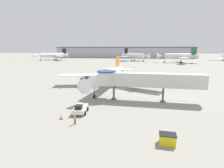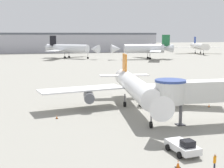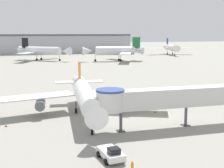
# 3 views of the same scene
# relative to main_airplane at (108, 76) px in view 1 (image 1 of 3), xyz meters

# --- Properties ---
(ground_plane) EXTENTS (800.00, 800.00, 0.00)m
(ground_plane) POSITION_rel_main_airplane_xyz_m (2.18, 0.10, -3.60)
(ground_plane) COLOR gray
(main_airplane) EXTENTS (31.76, 28.38, 8.44)m
(main_airplane) POSITION_rel_main_airplane_xyz_m (0.00, 0.00, 0.00)
(main_airplane) COLOR white
(main_airplane) RESTS_ON ground_plane
(jet_bridge) EXTENTS (22.19, 4.27, 6.26)m
(jet_bridge) POSITION_rel_main_airplane_xyz_m (8.88, -10.59, 0.97)
(jet_bridge) COLOR silver
(jet_bridge) RESTS_ON ground_plane
(pushback_tug_white) EXTENTS (2.58, 4.26, 1.68)m
(pushback_tug_white) POSITION_rel_main_airplane_xyz_m (-1.66, -19.68, -2.85)
(pushback_tug_white) COLOR silver
(pushback_tug_white) RESTS_ON ground_plane
(service_container_yellow) EXTENTS (2.04, 1.56, 1.28)m
(service_container_yellow) POSITION_rel_main_airplane_xyz_m (11.61, -27.94, -2.95)
(service_container_yellow) COLOR yellow
(service_container_yellow) RESTS_ON ground_plane
(traffic_cone_starboard_wing) EXTENTS (0.37, 0.37, 0.62)m
(traffic_cone_starboard_wing) POSITION_rel_main_airplane_xyz_m (12.54, -2.04, -3.30)
(traffic_cone_starboard_wing) COLOR black
(traffic_cone_starboard_wing) RESTS_ON ground_plane
(traffic_cone_port_wing) EXTENTS (0.35, 0.35, 0.59)m
(traffic_cone_port_wing) POSITION_rel_main_airplane_xyz_m (-12.94, -2.73, -3.32)
(traffic_cone_port_wing) COLOR black
(traffic_cone_port_wing) RESTS_ON ground_plane
(traffic_cone_apron_front) EXTENTS (0.48, 0.48, 0.79)m
(traffic_cone_apron_front) POSITION_rel_main_airplane_xyz_m (-3.76, -22.75, -3.22)
(traffic_cone_apron_front) COLOR black
(traffic_cone_apron_front) RESTS_ON ground_plane
(ground_crew_marshaller) EXTENTS (0.35, 0.33, 1.61)m
(ground_crew_marshaller) POSITION_rel_main_airplane_xyz_m (-0.95, -24.24, -2.66)
(ground_crew_marshaller) COLOR #1E2338
(ground_crew_marshaller) RESTS_ON ground_plane
(background_jet_black_tail) EXTENTS (27.39, 27.84, 11.59)m
(background_jet_black_tail) POSITION_rel_main_airplane_xyz_m (4.55, 114.16, 1.46)
(background_jet_black_tail) COLOR silver
(background_jet_black_tail) RESTS_ON ground_plane
(background_jet_navy_tail) EXTENTS (28.94, 29.67, 11.27)m
(background_jet_navy_tail) POSITION_rel_main_airplane_xyz_m (-75.02, 116.56, 1.33)
(background_jet_navy_tail) COLOR white
(background_jet_navy_tail) RESTS_ON ground_plane
(background_jet_green_tail) EXTENTS (31.51, 35.35, 12.05)m
(background_jet_green_tail) POSITION_rel_main_airplane_xyz_m (39.87, 98.28, 1.65)
(background_jet_green_tail) COLOR silver
(background_jet_green_tail) RESTS_ON ground_plane
(terminal_building) EXTENTS (166.03, 25.70, 13.33)m
(terminal_building) POSITION_rel_main_airplane_xyz_m (-9.88, 175.10, 3.08)
(terminal_building) COLOR #A8A8B2
(terminal_building) RESTS_ON ground_plane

